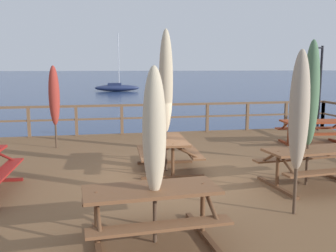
{
  "coord_description": "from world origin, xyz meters",
  "views": [
    {
      "loc": [
        -1.71,
        -8.1,
        3.32
      ],
      "look_at": [
        0.0,
        0.86,
        1.89
      ],
      "focal_mm": 40.62,
      "sensor_mm": 36.0,
      "label": 1
    }
  ],
  "objects_px": {
    "lamp_post_hooked": "(318,75)",
    "patio_umbrella_tall_mid_left": "(311,94)",
    "sailboat_distant": "(117,87)",
    "picnic_table_mid_centre": "(151,202)",
    "patio_umbrella_short_back": "(54,96)",
    "patio_umbrella_tall_mid_right": "(299,111)",
    "picnic_table_front_left": "(169,147)",
    "picnic_table_front_right": "(312,159)",
    "patio_umbrella_short_front": "(166,82)",
    "picnic_table_back_left": "(315,127)",
    "patio_umbrella_tall_front": "(154,133)"
  },
  "relations": [
    {
      "from": "lamp_post_hooked",
      "to": "patio_umbrella_tall_mid_left",
      "type": "bearing_deg",
      "value": -122.95
    },
    {
      "from": "patio_umbrella_tall_front",
      "to": "patio_umbrella_tall_mid_left",
      "type": "bearing_deg",
      "value": 29.81
    },
    {
      "from": "patio_umbrella_short_front",
      "to": "picnic_table_mid_centre",
      "type": "bearing_deg",
      "value": -103.7
    },
    {
      "from": "sailboat_distant",
      "to": "patio_umbrella_tall_mid_left",
      "type": "bearing_deg",
      "value": -88.24
    },
    {
      "from": "picnic_table_back_left",
      "to": "picnic_table_front_left",
      "type": "bearing_deg",
      "value": -157.94
    },
    {
      "from": "lamp_post_hooked",
      "to": "picnic_table_front_left",
      "type": "bearing_deg",
      "value": -145.68
    },
    {
      "from": "picnic_table_front_right",
      "to": "sailboat_distant",
      "type": "xyz_separation_m",
      "value": [
        -1.47,
        45.31,
        -0.93
      ]
    },
    {
      "from": "patio_umbrella_short_front",
      "to": "patio_umbrella_tall_mid_right",
      "type": "height_order",
      "value": "patio_umbrella_short_front"
    },
    {
      "from": "picnic_table_front_left",
      "to": "lamp_post_hooked",
      "type": "relative_size",
      "value": 0.55
    },
    {
      "from": "sailboat_distant",
      "to": "picnic_table_back_left",
      "type": "bearing_deg",
      "value": -84.69
    },
    {
      "from": "picnic_table_back_left",
      "to": "picnic_table_front_right",
      "type": "height_order",
      "value": "same"
    },
    {
      "from": "patio_umbrella_short_back",
      "to": "patio_umbrella_tall_mid_left",
      "type": "distance_m",
      "value": 7.23
    },
    {
      "from": "picnic_table_mid_centre",
      "to": "patio_umbrella_tall_mid_right",
      "type": "distance_m",
      "value": 2.78
    },
    {
      "from": "lamp_post_hooked",
      "to": "sailboat_distant",
      "type": "xyz_separation_m",
      "value": [
        -5.35,
        39.16,
        -2.49
      ]
    },
    {
      "from": "picnic_table_back_left",
      "to": "patio_umbrella_short_front",
      "type": "distance_m",
      "value": 5.74
    },
    {
      "from": "picnic_table_mid_centre",
      "to": "picnic_table_front_left",
      "type": "height_order",
      "value": "same"
    },
    {
      "from": "picnic_table_mid_centre",
      "to": "patio_umbrella_short_back",
      "type": "distance_m",
      "value": 7.01
    },
    {
      "from": "picnic_table_mid_centre",
      "to": "patio_umbrella_tall_mid_left",
      "type": "bearing_deg",
      "value": 28.71
    },
    {
      "from": "patio_umbrella_tall_mid_left",
      "to": "sailboat_distant",
      "type": "distance_m",
      "value": 45.34
    },
    {
      "from": "lamp_post_hooked",
      "to": "patio_umbrella_tall_front",
      "type": "bearing_deg",
      "value": -132.58
    },
    {
      "from": "patio_umbrella_tall_mid_right",
      "to": "lamp_post_hooked",
      "type": "xyz_separation_m",
      "value": [
        5.0,
        7.51,
        0.39
      ]
    },
    {
      "from": "lamp_post_hooked",
      "to": "patio_umbrella_tall_mid_right",
      "type": "bearing_deg",
      "value": -123.68
    },
    {
      "from": "picnic_table_back_left",
      "to": "sailboat_distant",
      "type": "relative_size",
      "value": 0.29
    },
    {
      "from": "picnic_table_front_left",
      "to": "patio_umbrella_short_front",
      "type": "bearing_deg",
      "value": -153.47
    },
    {
      "from": "picnic_table_mid_centre",
      "to": "patio_umbrella_short_front",
      "type": "height_order",
      "value": "patio_umbrella_short_front"
    },
    {
      "from": "picnic_table_front_right",
      "to": "patio_umbrella_tall_mid_left",
      "type": "bearing_deg",
      "value": 145.15
    },
    {
      "from": "picnic_table_front_right",
      "to": "patio_umbrella_short_front",
      "type": "relative_size",
      "value": 0.64
    },
    {
      "from": "picnic_table_mid_centre",
      "to": "sailboat_distant",
      "type": "relative_size",
      "value": 0.25
    },
    {
      "from": "patio_umbrella_short_back",
      "to": "lamp_post_hooked",
      "type": "height_order",
      "value": "lamp_post_hooked"
    },
    {
      "from": "patio_umbrella_short_back",
      "to": "patio_umbrella_short_front",
      "type": "height_order",
      "value": "patio_umbrella_short_front"
    },
    {
      "from": "picnic_table_mid_centre",
      "to": "patio_umbrella_tall_front",
      "type": "relative_size",
      "value": 0.8
    },
    {
      "from": "picnic_table_front_left",
      "to": "lamp_post_hooked",
      "type": "height_order",
      "value": "lamp_post_hooked"
    },
    {
      "from": "patio_umbrella_tall_mid_left",
      "to": "patio_umbrella_short_front",
      "type": "distance_m",
      "value": 3.11
    },
    {
      "from": "picnic_table_front_right",
      "to": "patio_umbrella_tall_mid_right",
      "type": "distance_m",
      "value": 2.11
    },
    {
      "from": "patio_umbrella_short_front",
      "to": "sailboat_distant",
      "type": "distance_m",
      "value": 43.75
    },
    {
      "from": "picnic_table_mid_centre",
      "to": "picnic_table_back_left",
      "type": "bearing_deg",
      "value": 43.12
    },
    {
      "from": "lamp_post_hooked",
      "to": "sailboat_distant",
      "type": "distance_m",
      "value": 39.6
    },
    {
      "from": "picnic_table_front_right",
      "to": "lamp_post_hooked",
      "type": "xyz_separation_m",
      "value": [
        3.88,
        6.15,
        1.55
      ]
    },
    {
      "from": "patio_umbrella_short_back",
      "to": "patio_umbrella_tall_mid_left",
      "type": "xyz_separation_m",
      "value": [
        5.45,
        -4.74,
        0.31
      ]
    },
    {
      "from": "picnic_table_back_left",
      "to": "patio_umbrella_tall_mid_left",
      "type": "bearing_deg",
      "value": -123.87
    },
    {
      "from": "patio_umbrella_tall_front",
      "to": "sailboat_distant",
      "type": "xyz_separation_m",
      "value": [
        2.09,
        47.26,
        -1.93
      ]
    },
    {
      "from": "picnic_table_front_left",
      "to": "lamp_post_hooked",
      "type": "xyz_separation_m",
      "value": [
        6.55,
        4.47,
        1.56
      ]
    },
    {
      "from": "picnic_table_back_left",
      "to": "picnic_table_front_right",
      "type": "distance_m",
      "value": 4.44
    },
    {
      "from": "picnic_table_front_right",
      "to": "picnic_table_front_left",
      "type": "xyz_separation_m",
      "value": [
        -2.67,
        1.68,
        -0.01
      ]
    },
    {
      "from": "picnic_table_back_left",
      "to": "patio_umbrella_tall_mid_left",
      "type": "relative_size",
      "value": 0.75
    },
    {
      "from": "picnic_table_front_right",
      "to": "picnic_table_mid_centre",
      "type": "bearing_deg",
      "value": -152.44
    },
    {
      "from": "picnic_table_back_left",
      "to": "lamp_post_hooked",
      "type": "bearing_deg",
      "value": 58.49
    },
    {
      "from": "picnic_table_back_left",
      "to": "patio_umbrella_tall_front",
      "type": "distance_m",
      "value": 8.29
    },
    {
      "from": "patio_umbrella_tall_mid_left",
      "to": "picnic_table_back_left",
      "type": "bearing_deg",
      "value": 56.13
    },
    {
      "from": "picnic_table_front_right",
      "to": "picnic_table_front_left",
      "type": "relative_size",
      "value": 1.18
    }
  ]
}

